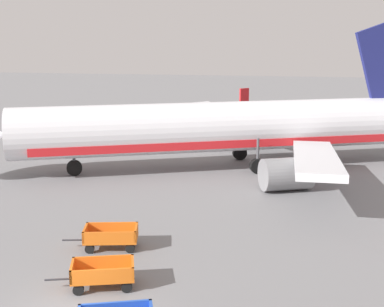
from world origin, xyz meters
TOP-DOWN VIEW (x-y plane):
  - airplane at (3.20, 22.91)m, footprint 36.14×29.47m
  - baggage_cart_third_in_row at (0.25, 2.31)m, footprint 3.61×2.06m
  - baggage_cart_fourth_in_row at (-0.70, 6.22)m, footprint 3.63×1.88m

SIDE VIEW (x-z plane):
  - baggage_cart_third_in_row at x=0.25m, z-range 0.07..1.14m
  - baggage_cart_fourth_in_row at x=-0.70m, z-range 0.07..1.14m
  - airplane at x=3.20m, z-range -2.62..8.72m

